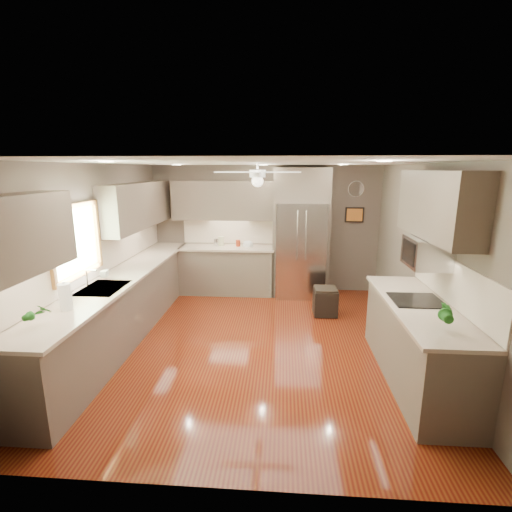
# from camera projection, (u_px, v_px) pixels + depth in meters

# --- Properties ---
(floor) EXTENTS (5.00, 5.00, 0.00)m
(floor) POSITION_uv_depth(u_px,v_px,m) (256.00, 343.00, 5.30)
(floor) COLOR #491009
(floor) RESTS_ON ground
(ceiling) EXTENTS (5.00, 5.00, 0.00)m
(ceiling) POSITION_uv_depth(u_px,v_px,m) (256.00, 163.00, 4.73)
(ceiling) COLOR white
(ceiling) RESTS_ON ground
(wall_back) EXTENTS (4.50, 0.00, 4.50)m
(wall_back) POSITION_uv_depth(u_px,v_px,m) (265.00, 229.00, 7.44)
(wall_back) COLOR brown
(wall_back) RESTS_ON ground
(wall_front) EXTENTS (4.50, 0.00, 4.50)m
(wall_front) POSITION_uv_depth(u_px,v_px,m) (230.00, 341.00, 2.59)
(wall_front) COLOR brown
(wall_front) RESTS_ON ground
(wall_left) EXTENTS (0.00, 5.00, 5.00)m
(wall_left) POSITION_uv_depth(u_px,v_px,m) (96.00, 255.00, 5.17)
(wall_left) COLOR brown
(wall_left) RESTS_ON ground
(wall_right) EXTENTS (0.00, 5.00, 5.00)m
(wall_right) POSITION_uv_depth(u_px,v_px,m) (427.00, 261.00, 4.85)
(wall_right) COLOR brown
(wall_right) RESTS_ON ground
(canister_b) EXTENTS (0.10, 0.10, 0.15)m
(canister_b) POSITION_uv_depth(u_px,v_px,m) (217.00, 243.00, 7.30)
(canister_b) COLOR silver
(canister_b) RESTS_ON back_run
(canister_c) EXTENTS (0.15, 0.15, 0.19)m
(canister_c) POSITION_uv_depth(u_px,v_px,m) (221.00, 241.00, 7.32)
(canister_c) COLOR #B7B789
(canister_c) RESTS_ON back_run
(canister_d) EXTENTS (0.09, 0.09, 0.13)m
(canister_d) POSITION_uv_depth(u_px,v_px,m) (238.00, 243.00, 7.28)
(canister_d) COLOR maroon
(canister_d) RESTS_ON back_run
(soap_bottle) EXTENTS (0.09, 0.09, 0.18)m
(soap_bottle) POSITION_uv_depth(u_px,v_px,m) (105.00, 273.00, 5.08)
(soap_bottle) COLOR white
(soap_bottle) RESTS_ON left_run
(potted_plant_left) EXTENTS (0.18, 0.14, 0.29)m
(potted_plant_left) POSITION_uv_depth(u_px,v_px,m) (38.00, 313.00, 3.52)
(potted_plant_left) COLOR #1B5719
(potted_plant_left) RESTS_ON left_run
(potted_plant_right) EXTENTS (0.18, 0.16, 0.30)m
(potted_plant_right) POSITION_uv_depth(u_px,v_px,m) (447.00, 314.00, 3.49)
(potted_plant_right) COLOR #1B5719
(potted_plant_right) RESTS_ON right_run
(bowl) EXTENTS (0.21, 0.21, 0.05)m
(bowl) POSITION_uv_depth(u_px,v_px,m) (248.00, 246.00, 7.21)
(bowl) COLOR #B7B789
(bowl) RESTS_ON back_run
(left_run) EXTENTS (0.65, 4.70, 1.45)m
(left_run) POSITION_uv_depth(u_px,v_px,m) (125.00, 303.00, 5.47)
(left_run) COLOR brown
(left_run) RESTS_ON ground
(back_run) EXTENTS (1.85, 0.65, 1.45)m
(back_run) POSITION_uv_depth(u_px,v_px,m) (228.00, 269.00, 7.38)
(back_run) COLOR brown
(back_run) RESTS_ON ground
(uppers) EXTENTS (4.50, 4.70, 0.95)m
(uppers) POSITION_uv_depth(u_px,v_px,m) (211.00, 206.00, 5.61)
(uppers) COLOR brown
(uppers) RESTS_ON wall_left
(window) EXTENTS (0.05, 1.12, 0.92)m
(window) POSITION_uv_depth(u_px,v_px,m) (76.00, 241.00, 4.62)
(window) COLOR #BFF2B2
(window) RESTS_ON wall_left
(sink) EXTENTS (0.50, 0.70, 0.32)m
(sink) POSITION_uv_depth(u_px,v_px,m) (103.00, 290.00, 4.74)
(sink) COLOR silver
(sink) RESTS_ON left_run
(refrigerator) EXTENTS (1.06, 0.75, 2.45)m
(refrigerator) POSITION_uv_depth(u_px,v_px,m) (301.00, 235.00, 7.07)
(refrigerator) COLOR silver
(refrigerator) RESTS_ON ground
(right_run) EXTENTS (0.70, 2.20, 1.45)m
(right_run) POSITION_uv_depth(u_px,v_px,m) (417.00, 341.00, 4.28)
(right_run) COLOR brown
(right_run) RESTS_ON ground
(microwave) EXTENTS (0.43, 0.55, 0.34)m
(microwave) POSITION_uv_depth(u_px,v_px,m) (427.00, 252.00, 4.28)
(microwave) COLOR silver
(microwave) RESTS_ON wall_right
(ceiling_fan) EXTENTS (1.18, 1.18, 0.32)m
(ceiling_fan) POSITION_uv_depth(u_px,v_px,m) (257.00, 176.00, 5.06)
(ceiling_fan) COLOR white
(ceiling_fan) RESTS_ON ceiling
(recessed_lights) EXTENTS (2.84, 3.14, 0.01)m
(recessed_lights) POSITION_uv_depth(u_px,v_px,m) (255.00, 164.00, 5.12)
(recessed_lights) COLOR white
(recessed_lights) RESTS_ON ceiling
(wall_clock) EXTENTS (0.30, 0.03, 0.30)m
(wall_clock) POSITION_uv_depth(u_px,v_px,m) (356.00, 189.00, 7.12)
(wall_clock) COLOR white
(wall_clock) RESTS_ON wall_back
(framed_print) EXTENTS (0.36, 0.03, 0.30)m
(framed_print) POSITION_uv_depth(u_px,v_px,m) (354.00, 215.00, 7.23)
(framed_print) COLOR black
(framed_print) RESTS_ON wall_back
(stool) EXTENTS (0.40, 0.40, 0.47)m
(stool) POSITION_uv_depth(u_px,v_px,m) (325.00, 301.00, 6.28)
(stool) COLOR black
(stool) RESTS_ON ground
(paper_towel) EXTENTS (0.13, 0.13, 0.33)m
(paper_towel) POSITION_uv_depth(u_px,v_px,m) (65.00, 297.00, 3.97)
(paper_towel) COLOR white
(paper_towel) RESTS_ON left_run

